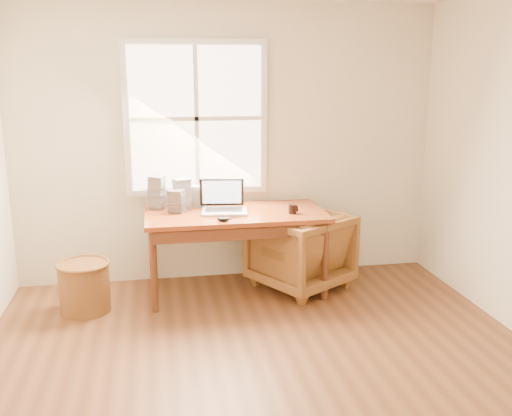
{
  "coord_description": "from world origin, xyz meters",
  "views": [
    {
      "loc": [
        -0.7,
        -3.09,
        1.98
      ],
      "look_at": [
        0.16,
        1.65,
        0.82
      ],
      "focal_mm": 40.0,
      "sensor_mm": 36.0,
      "label": 1
    }
  ],
  "objects": [
    {
      "name": "desk",
      "position": [
        0.0,
        1.8,
        0.73
      ],
      "size": [
        1.6,
        0.8,
        0.04
      ],
      "primitive_type": "cube",
      "color": "brown",
      "rests_on": "room_shell"
    },
    {
      "name": "cd_stack_a",
      "position": [
        -0.46,
        2.01,
        0.89
      ],
      "size": [
        0.17,
        0.16,
        0.28
      ],
      "primitive_type": "cube",
      "rotation": [
        0.0,
        0.0,
        0.33
      ],
      "color": "#B7BDC3",
      "rests_on": "desk"
    },
    {
      "name": "room_shell",
      "position": [
        -0.02,
        0.16,
        1.32
      ],
      "size": [
        4.04,
        4.54,
        2.64
      ],
      "color": "brown",
      "rests_on": "ground"
    },
    {
      "name": "wicker_stool",
      "position": [
        -1.32,
        1.58,
        0.21
      ],
      "size": [
        0.42,
        0.42,
        0.42
      ],
      "primitive_type": "cylinder",
      "rotation": [
        0.0,
        0.0,
        0.01
      ],
      "color": "brown",
      "rests_on": "room_shell"
    },
    {
      "name": "cd_stack_b",
      "position": [
        -0.52,
        1.89,
        0.85
      ],
      "size": [
        0.16,
        0.15,
        0.2
      ],
      "primitive_type": "cube",
      "rotation": [
        0.0,
        0.0,
        -0.42
      ],
      "color": "#26272B",
      "rests_on": "desk"
    },
    {
      "name": "cd_stack_c",
      "position": [
        -0.68,
        2.07,
        0.9
      ],
      "size": [
        0.17,
        0.16,
        0.3
      ],
      "primitive_type": "cube",
      "rotation": [
        0.0,
        0.0,
        -0.42
      ],
      "color": "#A2A1AE",
      "rests_on": "desk"
    },
    {
      "name": "laptop",
      "position": [
        -0.1,
        1.78,
        0.9
      ],
      "size": [
        0.45,
        0.47,
        0.3
      ],
      "primitive_type": null,
      "rotation": [
        0.0,
        0.0,
        -0.13
      ],
      "color": "#AAADB1",
      "rests_on": "desk"
    },
    {
      "name": "armchair",
      "position": [
        0.6,
        1.8,
        0.36
      ],
      "size": [
        1.06,
        1.07,
        0.72
      ],
      "primitive_type": "imported",
      "rotation": [
        0.0,
        0.0,
        3.69
      ],
      "color": "brown",
      "rests_on": "room_shell"
    },
    {
      "name": "cd_stack_d",
      "position": [
        -0.31,
        2.1,
        0.85
      ],
      "size": [
        0.19,
        0.18,
        0.19
      ],
      "primitive_type": "cube",
      "rotation": [
        0.0,
        0.0,
        -0.35
      ],
      "color": "silver",
      "rests_on": "desk"
    },
    {
      "name": "mouse",
      "position": [
        -0.15,
        1.5,
        0.77
      ],
      "size": [
        0.12,
        0.09,
        0.04
      ],
      "primitive_type": "ellipsoid",
      "rotation": [
        0.0,
        0.0,
        -0.3
      ],
      "color": "black",
      "rests_on": "desk"
    },
    {
      "name": "coffee_mug",
      "position": [
        0.49,
        1.66,
        0.79
      ],
      "size": [
        0.08,
        0.08,
        0.08
      ],
      "primitive_type": "cylinder",
      "rotation": [
        0.0,
        0.0,
        -0.09
      ],
      "color": "black",
      "rests_on": "desk"
    }
  ]
}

